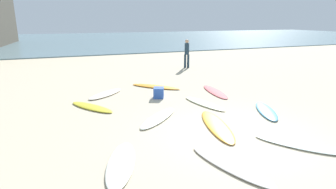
% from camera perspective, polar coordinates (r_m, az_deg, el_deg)
% --- Properties ---
extents(ground_plane, '(120.00, 120.00, 0.00)m').
position_cam_1_polar(ground_plane, '(7.54, 14.20, -8.56)').
color(ground_plane, beige).
extents(ocean_water, '(120.00, 40.00, 0.08)m').
position_cam_1_polar(ocean_water, '(44.24, -16.18, 10.98)').
color(ocean_water, slate).
rests_on(ocean_water, ground_plane).
extents(surfboard_0, '(2.08, 2.09, 0.08)m').
position_cam_1_polar(surfboard_0, '(12.49, -2.57, 1.67)').
color(surfboard_0, orange).
rests_on(surfboard_0, ground_plane).
extents(surfboard_1, '(1.87, 1.84, 0.08)m').
position_cam_1_polar(surfboard_1, '(8.56, -2.01, -4.85)').
color(surfboard_1, silver).
rests_on(surfboard_1, ground_plane).
extents(surfboard_2, '(0.94, 2.15, 0.07)m').
position_cam_1_polar(surfboard_2, '(10.07, 7.55, -1.87)').
color(surfboard_2, '#E9EDBD').
rests_on(surfboard_2, ground_plane).
extents(surfboard_3, '(1.54, 1.98, 0.07)m').
position_cam_1_polar(surfboard_3, '(9.94, -15.63, -2.53)').
color(surfboard_3, yellow).
rests_on(surfboard_3, ground_plane).
extents(surfboard_4, '(1.20, 2.10, 0.08)m').
position_cam_1_polar(surfboard_4, '(6.09, -9.77, -13.97)').
color(surfboard_4, white).
rests_on(surfboard_4, ground_plane).
extents(surfboard_5, '(1.72, 2.00, 0.07)m').
position_cam_1_polar(surfboard_5, '(7.55, 25.54, -9.34)').
color(surfboard_5, white).
rests_on(surfboard_5, ground_plane).
extents(surfboard_6, '(1.33, 1.99, 0.09)m').
position_cam_1_polar(surfboard_6, '(9.74, 19.81, -3.21)').
color(surfboard_6, '#4DA0D5').
rests_on(surfboard_6, ground_plane).
extents(surfboard_7, '(0.87, 2.39, 0.06)m').
position_cam_1_polar(surfboard_7, '(11.81, 9.75, 0.61)').
color(surfboard_7, '#DB5559').
rests_on(surfboard_7, ground_plane).
extents(surfboard_8, '(1.20, 2.63, 0.08)m').
position_cam_1_polar(surfboard_8, '(8.08, 10.13, -6.36)').
color(surfboard_8, gold).
rests_on(surfboard_8, ground_plane).
extents(surfboard_9, '(1.12, 2.24, 0.07)m').
position_cam_1_polar(surfboard_9, '(6.10, 12.86, -14.15)').
color(surfboard_9, silver).
rests_on(surfboard_9, ground_plane).
extents(surfboard_10, '(1.82, 1.74, 0.08)m').
position_cam_1_polar(surfboard_10, '(11.53, -12.88, 0.13)').
color(surfboard_10, '#F7E6CC').
rests_on(surfboard_10, ground_plane).
extents(beachgoer_near, '(0.37, 0.37, 1.79)m').
position_cam_1_polar(beachgoer_near, '(17.51, 3.95, 8.84)').
color(beachgoer_near, '#1E3342').
rests_on(beachgoer_near, ground_plane).
extents(beach_cooler, '(0.53, 0.56, 0.41)m').
position_cam_1_polar(beach_cooler, '(10.80, -1.95, 0.39)').
color(beach_cooler, '#2D56B2').
rests_on(beach_cooler, ground_plane).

